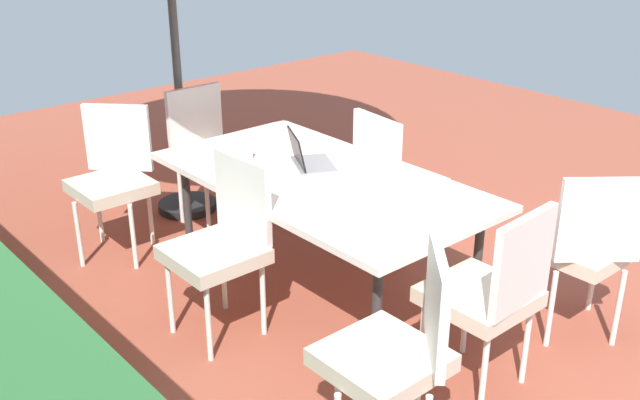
# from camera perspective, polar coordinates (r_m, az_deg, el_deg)

# --- Properties ---
(ground_plane) EXTENTS (10.00, 10.00, 0.02)m
(ground_plane) POSITION_cam_1_polar(r_m,az_deg,el_deg) (4.61, 0.00, -6.81)
(ground_plane) COLOR #9E4C38
(dining_table) EXTENTS (2.04, 1.08, 0.73)m
(dining_table) POSITION_cam_1_polar(r_m,az_deg,el_deg) (4.31, 0.00, 1.22)
(dining_table) COLOR silver
(dining_table) RESTS_ON ground_plane
(chair_east) EXTENTS (0.46, 0.46, 0.98)m
(chair_east) POSITION_cam_1_polar(r_m,az_deg,el_deg) (5.34, -8.65, 3.86)
(chair_east) COLOR beige
(chair_east) RESTS_ON ground_plane
(chair_northwest) EXTENTS (0.59, 0.59, 0.98)m
(chair_northwest) POSITION_cam_1_polar(r_m,az_deg,el_deg) (3.10, 5.99, -11.21)
(chair_northwest) COLOR beige
(chair_northwest) RESTS_ON ground_plane
(chair_northeast) EXTENTS (0.59, 0.59, 0.98)m
(chair_northeast) POSITION_cam_1_polar(r_m,az_deg,el_deg) (5.01, -15.63, 1.92)
(chair_northeast) COLOR beige
(chair_northeast) RESTS_ON ground_plane
(chair_southwest) EXTENTS (0.58, 0.58, 0.98)m
(chair_southwest) POSITION_cam_1_polar(r_m,az_deg,el_deg) (4.15, 19.76, -3.17)
(chair_southwest) COLOR beige
(chair_southwest) RESTS_ON ground_plane
(chair_west) EXTENTS (0.47, 0.46, 0.98)m
(chair_west) POSITION_cam_1_polar(r_m,az_deg,el_deg) (3.57, 13.03, -6.75)
(chair_west) COLOR beige
(chair_west) RESTS_ON ground_plane
(chair_south) EXTENTS (0.47, 0.48, 0.98)m
(chair_south) POSITION_cam_1_polar(r_m,az_deg,el_deg) (4.82, 5.67, 1.85)
(chair_south) COLOR beige
(chair_south) RESTS_ON ground_plane
(chair_north) EXTENTS (0.46, 0.47, 0.98)m
(chair_north) POSITION_cam_1_polar(r_m,az_deg,el_deg) (3.98, -7.51, -3.06)
(chair_north) COLOR beige
(chair_north) RESTS_ON ground_plane
(laptop) EXTENTS (0.40, 0.36, 0.21)m
(laptop) POSITION_cam_1_polar(r_m,az_deg,el_deg) (4.44, -0.97, 3.19)
(laptop) COLOR gray
(laptop) RESTS_ON dining_table
(cup) EXTENTS (0.07, 0.07, 0.09)m
(cup) POSITION_cam_1_polar(r_m,az_deg,el_deg) (4.58, -5.65, 3.67)
(cup) COLOR white
(cup) RESTS_ON dining_table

